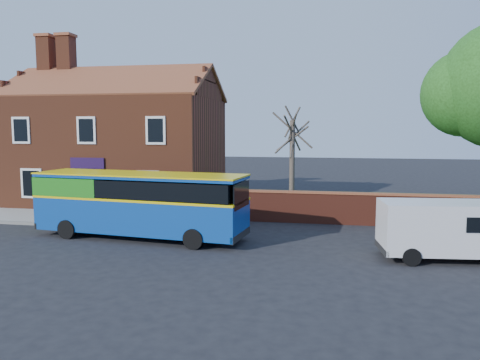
# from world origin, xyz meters

# --- Properties ---
(ground) EXTENTS (120.00, 120.00, 0.00)m
(ground) POSITION_xyz_m (0.00, 0.00, 0.00)
(ground) COLOR black
(ground) RESTS_ON ground
(pavement) EXTENTS (18.00, 3.50, 0.12)m
(pavement) POSITION_xyz_m (-7.00, 5.75, 0.06)
(pavement) COLOR gray
(pavement) RESTS_ON ground
(kerb) EXTENTS (18.00, 0.15, 0.14)m
(kerb) POSITION_xyz_m (-7.00, 4.00, 0.07)
(kerb) COLOR slate
(kerb) RESTS_ON ground
(grass_strip) EXTENTS (26.00, 12.00, 0.04)m
(grass_strip) POSITION_xyz_m (13.00, 13.00, 0.02)
(grass_strip) COLOR #426B28
(grass_strip) RESTS_ON ground
(shop_building) EXTENTS (12.30, 8.13, 10.50)m
(shop_building) POSITION_xyz_m (-7.02, 11.50, 3.41)
(shop_building) COLOR brown
(shop_building) RESTS_ON ground
(boundary_wall) EXTENTS (22.00, 0.38, 1.60)m
(boundary_wall) POSITION_xyz_m (13.00, 7.00, 0.81)
(boundary_wall) COLOR maroon
(boundary_wall) RESTS_ON ground
(bus) EXTENTS (9.41, 3.40, 2.81)m
(bus) POSITION_xyz_m (-2.14, 2.48, 1.60)
(bus) COLOR #0D3F94
(bus) RESTS_ON ground
(van_near) EXTENTS (4.96, 2.41, 2.10)m
(van_near) POSITION_xyz_m (10.38, 1.35, 1.17)
(van_near) COLOR silver
(van_near) RESTS_ON ground
(bare_tree) EXTENTS (2.11, 2.51, 5.63)m
(bare_tree) POSITION_xyz_m (4.07, 9.86, 2.89)
(bare_tree) COLOR #4C4238
(bare_tree) RESTS_ON ground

